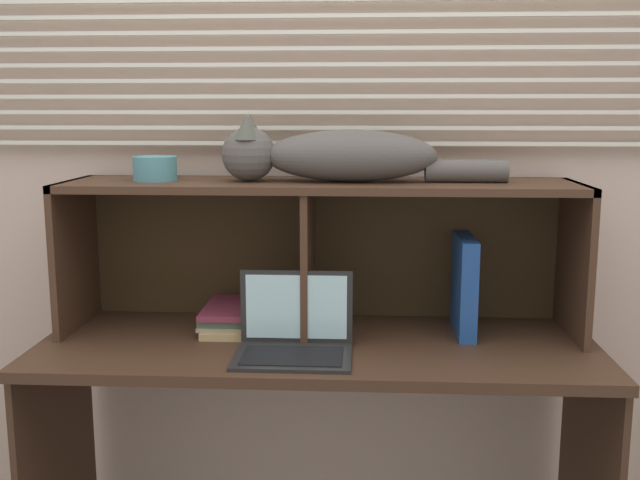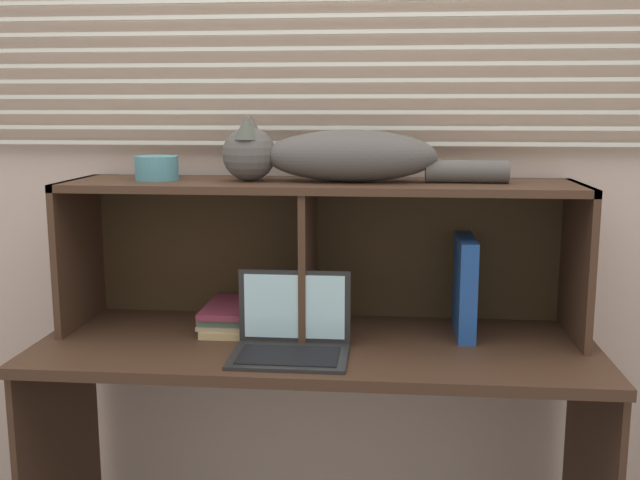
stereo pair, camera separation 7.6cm
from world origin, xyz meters
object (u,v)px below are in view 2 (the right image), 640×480
laptop (291,337)px  book_stack (233,316)px  small_basket (157,168)px  cat (333,155)px  binder_upright (465,286)px

laptop → book_stack: size_ratio=1.14×
laptop → small_basket: (-0.42, 0.22, 0.43)m
book_stack → small_basket: bearing=179.9°
cat → laptop: 0.53m
laptop → binder_upright: bearing=25.3°
cat → book_stack: 0.56m
book_stack → small_basket: 0.49m
cat → binder_upright: cat is taller
cat → book_stack: bearing=-179.9°
binder_upright → book_stack: binder_upright is taller
laptop → binder_upright: 0.53m
binder_upright → book_stack: 0.69m
binder_upright → book_stack: bearing=-180.0°
cat → small_basket: bearing=180.0°
laptop → cat: bearing=67.8°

